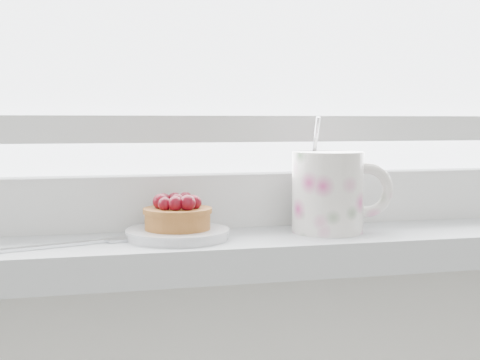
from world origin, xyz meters
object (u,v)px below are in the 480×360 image
object	(u,v)px
raspberry_tart	(178,214)
floral_mug	(330,190)
fork	(73,244)
saucer	(178,234)

from	to	relation	value
raspberry_tart	floral_mug	xyz separation A→B (m)	(0.20, 0.00, 0.02)
raspberry_tart	fork	bearing A→B (deg)	-174.22
raspberry_tart	saucer	bearing A→B (deg)	-101.94
floral_mug	fork	world-z (taller)	floral_mug
floral_mug	fork	distance (m)	0.32
raspberry_tart	floral_mug	distance (m)	0.20
floral_mug	fork	bearing A→B (deg)	-177.14
raspberry_tart	floral_mug	size ratio (longest dim) A/B	0.56
raspberry_tart	fork	world-z (taller)	raspberry_tart
floral_mug	raspberry_tart	bearing A→B (deg)	-178.97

